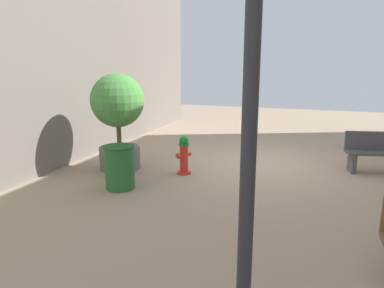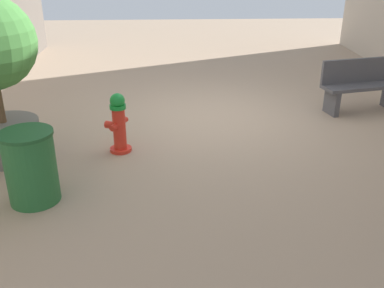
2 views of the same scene
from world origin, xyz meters
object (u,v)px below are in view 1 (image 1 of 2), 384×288
Objects in this scene: fire_hydrant at (184,155)px; planter_tree at (118,112)px; bench_near at (380,152)px; street_lamp at (251,82)px; trash_bin at (120,167)px.

planter_tree is at bearing 4.04° from fire_hydrant.
bench_near is at bearing -159.32° from fire_hydrant.
planter_tree is 0.60× the size of street_lamp.
fire_hydrant is 0.39× the size of planter_tree.
fire_hydrant is 1.01× the size of trash_bin.
bench_near is 5.98m from trash_bin.
bench_near is 1.80× the size of trash_bin.
planter_tree reaches higher than bench_near.
trash_bin is (5.18, 2.99, -0.04)m from bench_near.
trash_bin is (-0.73, 1.25, -0.93)m from planter_tree.
planter_tree reaches higher than fire_hydrant.
street_lamp is at bearing 135.66° from trash_bin.
planter_tree is at bearing -48.10° from street_lamp.
street_lamp is at bearing 131.90° from planter_tree.
bench_near is at bearing -150.04° from trash_bin.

